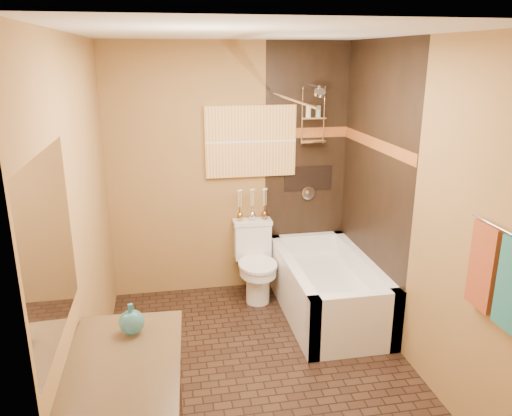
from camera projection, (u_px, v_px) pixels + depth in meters
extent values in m
plane|color=black|center=(259.00, 369.00, 3.92)|extent=(3.00, 3.00, 0.00)
cube|color=olive|center=(84.00, 229.00, 3.34)|extent=(0.02, 3.00, 2.50)
cube|color=olive|center=(415.00, 209.00, 3.77)|extent=(0.02, 3.00, 2.50)
cube|color=olive|center=(231.00, 172.00, 4.96)|extent=(2.40, 0.02, 2.50)
cube|color=olive|center=(326.00, 326.00, 2.15)|extent=(2.40, 0.02, 2.50)
plane|color=silver|center=(260.00, 33.00, 3.19)|extent=(3.00, 3.00, 0.00)
cube|color=black|center=(306.00, 169.00, 5.09)|extent=(0.85, 0.01, 2.50)
cube|color=black|center=(373.00, 185.00, 4.47)|extent=(0.01, 1.50, 2.50)
cube|color=brown|center=(307.00, 133.00, 4.97)|extent=(0.85, 0.01, 0.10)
cube|color=brown|center=(375.00, 144.00, 4.36)|extent=(0.01, 1.50, 0.10)
cube|color=black|center=(308.00, 178.00, 5.12)|extent=(0.50, 0.01, 0.25)
cylinder|color=silver|center=(315.00, 86.00, 4.72)|extent=(0.02, 0.26, 0.02)
cylinder|color=silver|center=(320.00, 93.00, 4.59)|extent=(0.11, 0.11, 0.09)
cylinder|color=silver|center=(308.00, 193.00, 5.15)|extent=(0.14, 0.02, 0.14)
cylinder|color=silver|center=(290.00, 99.00, 4.10)|extent=(0.03, 1.55, 0.03)
cylinder|color=silver|center=(503.00, 231.00, 2.71)|extent=(0.02, 0.55, 0.02)
cube|color=maroon|center=(484.00, 267.00, 2.92)|extent=(0.05, 0.22, 0.52)
cube|color=gold|center=(251.00, 142.00, 4.89)|extent=(0.90, 0.04, 0.70)
cube|color=white|center=(51.00, 248.00, 2.33)|extent=(0.01, 1.00, 0.90)
cube|color=white|center=(355.00, 325.00, 4.03)|extent=(0.80, 0.10, 0.55)
cube|color=white|center=(306.00, 258.00, 5.35)|extent=(0.80, 0.10, 0.55)
cube|color=white|center=(291.00, 290.00, 4.63)|extent=(0.10, 1.50, 0.55)
cube|color=white|center=(362.00, 284.00, 4.75)|extent=(0.10, 1.50, 0.55)
cube|color=white|center=(327.00, 296.00, 4.72)|extent=(0.64, 1.34, 0.35)
cube|color=white|center=(252.00, 241.00, 5.10)|extent=(0.37, 0.17, 0.37)
cube|color=white|center=(252.00, 222.00, 5.04)|extent=(0.39, 0.19, 0.04)
cylinder|color=white|center=(258.00, 285.00, 4.94)|extent=(0.23, 0.23, 0.37)
cylinder|color=white|center=(258.00, 270.00, 4.89)|extent=(0.36, 0.36, 0.10)
cylinder|color=white|center=(258.00, 265.00, 4.87)|extent=(0.38, 0.38, 0.03)
cube|color=black|center=(123.00, 363.00, 2.58)|extent=(0.65, 1.01, 0.04)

